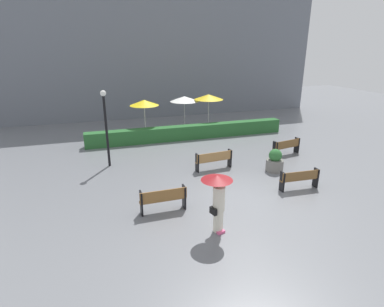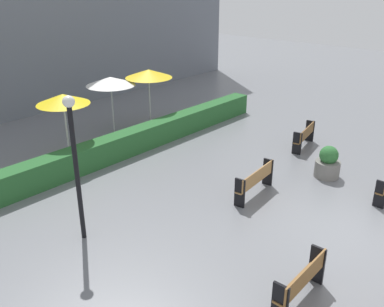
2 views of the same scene
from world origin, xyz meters
name	(u,v)px [view 1 (image 1 of 2)]	position (x,y,z in m)	size (l,w,h in m)	color
ground_plane	(240,196)	(0.00, 0.00, 0.00)	(60.00, 60.00, 0.00)	slate
bench_far_right	(287,146)	(4.62, 3.76, 0.51)	(1.75, 0.64, 0.86)	brown
bench_mid_center	(214,159)	(0.06, 3.00, 0.53)	(1.89, 0.48, 0.88)	#9E7242
bench_near_left	(163,198)	(-3.17, -0.24, 0.53)	(1.69, 0.35, 0.89)	olive
bench_near_right	(300,178)	(2.61, -0.16, 0.50)	(1.71, 0.41, 0.83)	brown
pedestrian_with_umbrella	(218,195)	(-1.82, -2.00, 1.29)	(0.98, 0.98, 1.97)	silver
planter_pot	(275,161)	(2.75, 1.95, 0.47)	(0.82, 0.82, 1.08)	slate
lamp_post	(106,121)	(-4.72, 5.04, 2.30)	(0.28, 0.28, 3.73)	black
patio_umbrella_yellow	(144,103)	(-2.13, 9.54, 2.28)	(1.83, 1.83, 2.46)	silver
patio_umbrella_white	(184,99)	(0.87, 10.72, 2.20)	(2.03, 2.03, 2.38)	silver
patio_umbrella_yellow_far	(209,97)	(2.44, 10.11, 2.34)	(2.01, 2.01, 2.52)	silver
hedge_strip	(189,132)	(0.49, 8.40, 0.44)	(12.83, 0.70, 0.88)	#28602D
building_facade	(155,50)	(0.00, 16.00, 5.39)	(28.00, 1.20, 10.79)	slate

